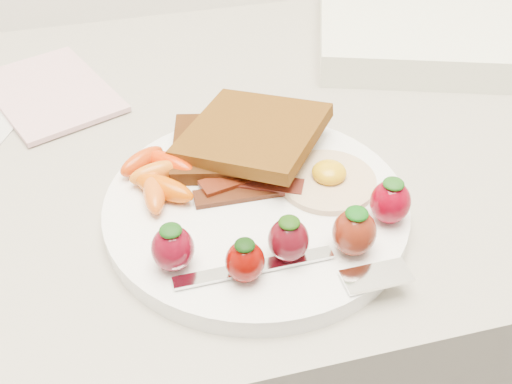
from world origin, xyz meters
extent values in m
cube|color=gray|center=(0.00, 1.70, 0.45)|extent=(2.00, 0.60, 0.90)
cylinder|color=white|center=(0.00, 1.57, 0.91)|extent=(0.27, 0.27, 0.02)
cube|color=black|center=(-0.01, 1.64, 0.93)|extent=(0.12, 0.12, 0.01)
cube|color=#4F2504|center=(0.02, 1.64, 0.94)|extent=(0.17, 0.17, 0.03)
cylinder|color=white|center=(0.07, 1.57, 0.92)|extent=(0.10, 0.10, 0.01)
ellipsoid|color=#D49A0C|center=(0.07, 1.58, 0.93)|extent=(0.04, 0.04, 0.02)
cube|color=black|center=(-0.01, 1.58, 0.92)|extent=(0.09, 0.02, 0.00)
cube|color=black|center=(0.01, 1.58, 0.92)|extent=(0.09, 0.06, 0.00)
cube|color=black|center=(0.00, 1.59, 0.92)|extent=(0.09, 0.04, 0.00)
ellipsoid|color=orange|center=(-0.08, 1.62, 0.93)|extent=(0.05, 0.03, 0.02)
ellipsoid|color=#C74C00|center=(-0.08, 1.59, 0.93)|extent=(0.06, 0.05, 0.02)
ellipsoid|color=#D55714|center=(-0.09, 1.59, 0.93)|extent=(0.02, 0.06, 0.02)
ellipsoid|color=red|center=(-0.07, 1.63, 0.93)|extent=(0.05, 0.05, 0.02)
ellipsoid|color=#C3390A|center=(-0.09, 1.64, 0.93)|extent=(0.05, 0.04, 0.02)
ellipsoid|color=#5B0514|center=(-0.08, 1.51, 0.94)|extent=(0.03, 0.03, 0.04)
ellipsoid|color=#103B0C|center=(-0.08, 1.51, 0.96)|extent=(0.02, 0.02, 0.01)
ellipsoid|color=#610601|center=(-0.03, 1.48, 0.94)|extent=(0.03, 0.03, 0.03)
ellipsoid|color=black|center=(-0.03, 1.48, 0.95)|extent=(0.02, 0.02, 0.01)
ellipsoid|color=#480710|center=(0.01, 1.49, 0.94)|extent=(0.03, 0.03, 0.04)
ellipsoid|color=#173B08|center=(0.01, 1.49, 0.96)|extent=(0.02, 0.02, 0.01)
ellipsoid|color=#601A0C|center=(0.06, 1.49, 0.94)|extent=(0.04, 0.04, 0.04)
ellipsoid|color=#0B490C|center=(0.06, 1.49, 0.96)|extent=(0.02, 0.02, 0.01)
ellipsoid|color=maroon|center=(0.10, 1.52, 0.94)|extent=(0.03, 0.03, 0.04)
ellipsoid|color=#164810|center=(0.10, 1.52, 0.96)|extent=(0.02, 0.02, 0.01)
cube|color=silver|center=(-0.02, 1.49, 0.92)|extent=(0.13, 0.01, 0.00)
cube|color=silver|center=(0.07, 1.45, 0.92)|extent=(0.05, 0.03, 0.00)
cube|color=#D5A2AB|center=(-0.18, 1.82, 0.91)|extent=(0.17, 0.20, 0.01)
cube|color=white|center=(0.30, 1.82, 0.92)|extent=(0.34, 0.31, 0.04)
camera|label=1|loc=(-0.11, 1.15, 1.29)|focal=45.00mm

